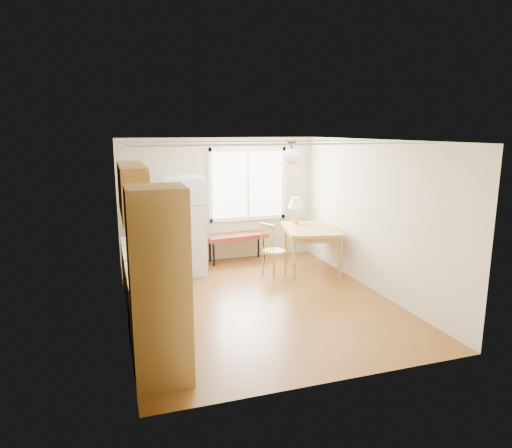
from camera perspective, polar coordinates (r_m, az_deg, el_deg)
name	(u,v)px	position (r m, az deg, el deg)	size (l,w,h in m)	color
room_shell	(258,223)	(6.95, 0.25, 0.09)	(4.60, 5.60, 2.62)	#583012
kitchen_run	(148,272)	(6.12, -13.32, -5.83)	(0.65, 3.40, 2.20)	brown
window_unit	(248,184)	(9.41, -1.04, 5.00)	(1.64, 0.05, 1.51)	white
pendant_light	(291,156)	(7.44, 4.45, 8.48)	(0.26, 0.26, 0.40)	#312216
refrigerator	(185,225)	(8.57, -8.90, -0.18)	(0.81, 0.81, 1.81)	silver
bench	(237,237)	(9.26, -2.42, -1.67)	(1.29, 0.61, 0.57)	#5E2016
dining_table	(311,233)	(8.77, 6.95, -1.13)	(1.26, 1.50, 0.82)	olive
chair	(271,246)	(8.37, 1.85, -2.78)	(0.48, 0.47, 0.98)	olive
table_lamp	(296,205)	(8.97, 5.00, 2.42)	(0.31, 0.31, 0.54)	gold
coffee_maker	(152,274)	(5.41, -12.82, -6.08)	(0.19, 0.24, 0.34)	black
kettle	(143,263)	(5.98, -13.99, -4.70)	(0.13, 0.13, 0.24)	red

